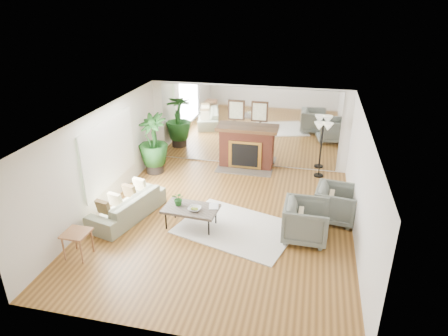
% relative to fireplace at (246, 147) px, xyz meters
% --- Properties ---
extents(ground, '(7.00, 7.00, 0.00)m').
position_rel_fireplace_xyz_m(ground, '(0.00, -3.26, -0.66)').
color(ground, brown).
rests_on(ground, ground).
extents(wall_left, '(0.02, 7.00, 2.50)m').
position_rel_fireplace_xyz_m(wall_left, '(-2.99, -3.26, 0.59)').
color(wall_left, silver).
rests_on(wall_left, ground).
extents(wall_right, '(0.02, 7.00, 2.50)m').
position_rel_fireplace_xyz_m(wall_right, '(2.99, -3.26, 0.59)').
color(wall_right, silver).
rests_on(wall_right, ground).
extents(wall_back, '(6.00, 0.02, 2.50)m').
position_rel_fireplace_xyz_m(wall_back, '(0.00, 0.23, 0.59)').
color(wall_back, silver).
rests_on(wall_back, ground).
extents(mirror_panel, '(5.40, 0.04, 2.40)m').
position_rel_fireplace_xyz_m(mirror_panel, '(0.00, 0.21, 0.59)').
color(mirror_panel, silver).
rests_on(mirror_panel, wall_back).
extents(window_panel, '(0.04, 2.40, 1.50)m').
position_rel_fireplace_xyz_m(window_panel, '(-2.96, -2.86, 0.69)').
color(window_panel, '#B2E09E').
rests_on(window_panel, wall_left).
extents(fireplace, '(1.85, 0.83, 2.05)m').
position_rel_fireplace_xyz_m(fireplace, '(0.00, 0.00, 0.00)').
color(fireplace, maroon).
rests_on(fireplace, ground).
extents(area_rug, '(2.96, 2.47, 0.03)m').
position_rel_fireplace_xyz_m(area_rug, '(0.40, -3.51, -0.65)').
color(area_rug, silver).
rests_on(area_rug, ground).
extents(coffee_table, '(1.28, 0.80, 0.49)m').
position_rel_fireplace_xyz_m(coffee_table, '(-0.64, -3.64, -0.21)').
color(coffee_table, '#5A4F47').
rests_on(coffee_table, ground).
extents(sofa, '(1.30, 2.20, 0.60)m').
position_rel_fireplace_xyz_m(sofa, '(-2.25, -3.56, -0.36)').
color(sofa, gray).
rests_on(sofa, ground).
extents(armchair_back, '(1.05, 1.03, 0.86)m').
position_rel_fireplace_xyz_m(armchair_back, '(2.60, -2.59, -0.23)').
color(armchair_back, slate).
rests_on(armchair_back, ground).
extents(armchair_front, '(0.99, 0.96, 0.88)m').
position_rel_fireplace_xyz_m(armchair_front, '(1.94, -3.56, -0.22)').
color(armchair_front, slate).
rests_on(armchair_front, ground).
extents(side_table, '(0.52, 0.52, 0.57)m').
position_rel_fireplace_xyz_m(side_table, '(-2.55, -5.23, -0.18)').
color(side_table, '#99633D').
rests_on(side_table, ground).
extents(potted_ficus, '(1.09, 1.09, 1.80)m').
position_rel_fireplace_xyz_m(potted_ficus, '(-2.60, -0.96, 0.30)').
color(potted_ficus, black).
rests_on(potted_ficus, ground).
extents(floor_lamp, '(0.53, 0.30, 1.64)m').
position_rel_fireplace_xyz_m(floor_lamp, '(2.21, -0.16, 0.74)').
color(floor_lamp, black).
rests_on(floor_lamp, ground).
extents(tabletop_plant, '(0.33, 0.30, 0.33)m').
position_rel_fireplace_xyz_m(tabletop_plant, '(-0.94, -3.58, -0.00)').
color(tabletop_plant, '#23551F').
rests_on(tabletop_plant, coffee_table).
extents(fruit_bowl, '(0.31, 0.31, 0.07)m').
position_rel_fireplace_xyz_m(fruit_bowl, '(-0.52, -3.73, -0.13)').
color(fruit_bowl, '#99633D').
rests_on(fruit_bowl, coffee_table).
extents(book, '(0.27, 0.33, 0.02)m').
position_rel_fireplace_xyz_m(book, '(-0.24, -3.50, -0.15)').
color(book, '#99633D').
rests_on(book, coffee_table).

